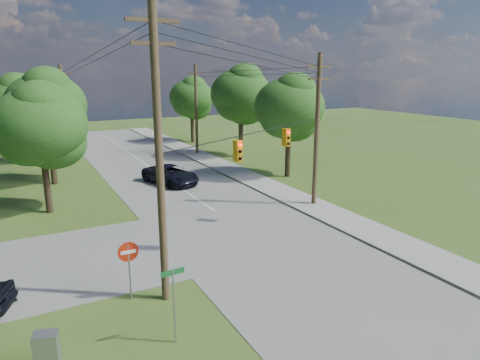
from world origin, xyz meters
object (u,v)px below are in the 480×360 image
pole_north_e (196,109)px  do_not_enter_sign (129,258)px  pole_ne (317,129)px  pole_north_w (65,115)px  control_cabinet (47,352)px  car_main_north (171,175)px  pole_sw (159,154)px

pole_north_e → do_not_enter_sign: (-14.81, -29.00, -3.26)m
pole_ne → do_not_enter_sign: bearing=-154.7°
pole_north_w → pole_ne: bearing=-57.7°
pole_ne → pole_north_e: bearing=90.0°
control_cabinet → do_not_enter_sign: size_ratio=0.51×
pole_ne → control_cabinet: bearing=-150.9°
pole_north_w → car_main_north: 14.10m
car_main_north → do_not_enter_sign: do_not_enter_sign is taller
car_main_north → do_not_enter_sign: size_ratio=2.17×
do_not_enter_sign → pole_ne: bearing=26.0°
pole_sw → car_main_north: 19.85m
pole_sw → control_cabinet: pole_sw is taller
pole_north_e → control_cabinet: (-18.24, -32.14, -4.47)m
pole_north_w → control_cabinet: 32.74m
pole_sw → do_not_enter_sign: size_ratio=4.64×
pole_north_e → car_main_north: bearing=-121.6°
pole_ne → control_cabinet: (-18.24, -10.14, -4.80)m
pole_ne → pole_north_w: bearing=122.3°
pole_north_e → car_main_north: 14.29m
pole_north_w → do_not_enter_sign: bearing=-91.8°
pole_ne → pole_north_e: 22.00m
pole_sw → pole_north_e: (13.50, 29.60, -1.10)m
pole_ne → car_main_north: (-7.14, 10.40, -4.66)m
pole_north_w → pole_sw: bearing=-89.2°
pole_north_e → car_main_north: (-7.14, -11.60, -4.32)m
pole_ne → pole_north_e: (-0.00, 22.00, -0.34)m
pole_sw → control_cabinet: size_ratio=9.03×
control_cabinet → do_not_enter_sign: do_not_enter_sign is taller
pole_ne → control_cabinet: 21.41m
pole_north_w → control_cabinet: size_ratio=7.53×
pole_ne → do_not_enter_sign: (-14.81, -7.00, -3.60)m
pole_ne → pole_north_w: (-13.90, 22.00, -0.34)m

